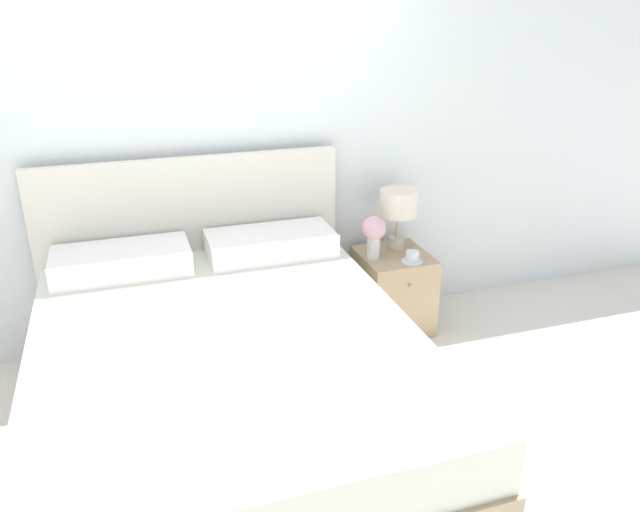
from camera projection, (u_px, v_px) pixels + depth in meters
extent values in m
plane|color=silver|center=(201.00, 336.00, 3.97)|extent=(12.00, 12.00, 0.00)
cube|color=white|center=(183.00, 130.00, 3.53)|extent=(8.00, 0.06, 2.60)
cube|color=tan|center=(231.00, 410.00, 2.96)|extent=(1.73, 2.14, 0.37)
cube|color=white|center=(227.00, 355.00, 2.84)|extent=(1.69, 2.10, 0.24)
cube|color=silver|center=(195.00, 253.00, 3.72)|extent=(1.76, 0.05, 1.16)
cube|color=white|center=(122.00, 261.00, 3.37)|extent=(0.73, 0.36, 0.14)
cube|color=white|center=(271.00, 244.00, 3.61)|extent=(0.73, 0.36, 0.14)
cube|color=tan|center=(393.00, 291.00, 4.00)|extent=(0.42, 0.46, 0.50)
sphere|color=#B2AD93|center=(410.00, 286.00, 3.74)|extent=(0.02, 0.02, 0.02)
cylinder|color=beige|center=(396.00, 243.00, 3.99)|extent=(0.10, 0.10, 0.07)
cylinder|color=#B7B29E|center=(397.00, 226.00, 3.94)|extent=(0.02, 0.02, 0.15)
cylinder|color=silver|center=(398.00, 203.00, 3.88)|extent=(0.24, 0.24, 0.16)
cylinder|color=white|center=(373.00, 247.00, 3.83)|extent=(0.08, 0.08, 0.14)
sphere|color=#EFB2C6|center=(374.00, 228.00, 3.78)|extent=(0.15, 0.15, 0.15)
sphere|color=#609356|center=(379.00, 233.00, 3.80)|extent=(0.07, 0.07, 0.07)
cylinder|color=white|center=(412.00, 261.00, 3.80)|extent=(0.13, 0.13, 0.01)
cylinder|color=white|center=(412.00, 256.00, 3.78)|extent=(0.08, 0.08, 0.06)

